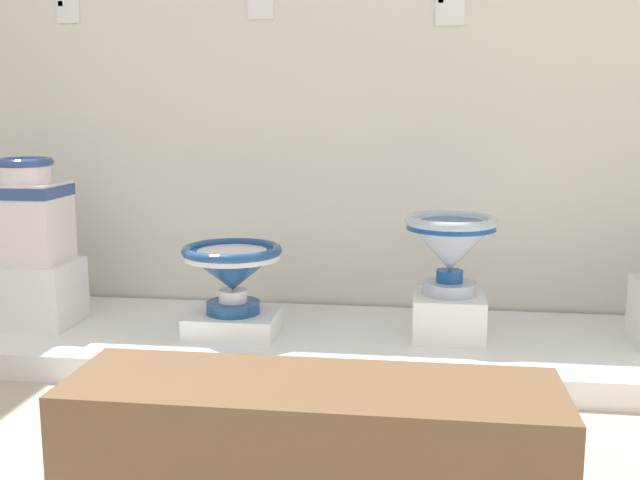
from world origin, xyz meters
The scene contains 11 objects.
display_platform centered at (2.16, 2.39, 0.05)m, with size 3.62×0.91×0.10m, color white.
plinth_block_slender_white centered at (0.79, 2.36, 0.24)m, with size 0.38×0.31×0.28m, color white.
antique_toilet_slender_white centered at (0.79, 2.36, 0.61)m, with size 0.32×0.27×0.45m.
plinth_block_rightmost centered at (1.70, 2.34, 0.15)m, with size 0.37×0.30×0.09m, color white.
antique_toilet_rightmost centered at (1.70, 2.34, 0.39)m, with size 0.42×0.42×0.29m.
plinth_block_pale_glazed centered at (2.60, 2.41, 0.19)m, with size 0.29×0.31×0.18m, color white.
antique_toilet_pale_glazed centered at (2.60, 2.41, 0.50)m, with size 0.38×0.38×0.33m.
info_placard_first centered at (0.78, 2.86, 1.50)m, with size 0.11×0.01×0.11m.
info_placard_second centered at (1.72, 2.86, 1.51)m, with size 0.12×0.01×0.12m.
info_placard_third centered at (2.58, 2.86, 1.48)m, with size 0.13×0.01×0.14m.
museum_bench centered at (2.23, 1.04, 0.20)m, with size 1.18×0.36×0.40m, color brown.
Camera 1 is at (2.47, -0.63, 1.04)m, focal length 41.83 mm.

